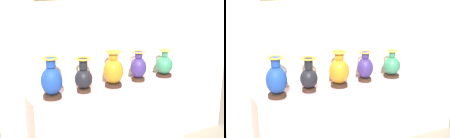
{
  "view_description": "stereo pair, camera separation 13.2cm",
  "coord_description": "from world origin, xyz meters",
  "views": [
    {
      "loc": [
        -1.46,
        -2.62,
        1.9
      ],
      "look_at": [
        0.0,
        0.0,
        1.02
      ],
      "focal_mm": 53.51,
      "sensor_mm": 36.0,
      "label": 1
    },
    {
      "loc": [
        -1.34,
        -2.68,
        1.9
      ],
      "look_at": [
        0.0,
        0.0,
        1.02
      ],
      "focal_mm": 53.51,
      "sensor_mm": 36.0,
      "label": 2
    }
  ],
  "objects": [
    {
      "name": "vase_amber",
      "position": [
        -0.01,
        -0.04,
        1.02
      ],
      "size": [
        0.19,
        0.19,
        0.34
      ],
      "color": "#382319",
      "rests_on": "display_shelf"
    },
    {
      "name": "vase_sapphire",
      "position": [
        -0.61,
        -0.05,
        1.02
      ],
      "size": [
        0.18,
        0.18,
        0.36
      ],
      "color": "#382319",
      "rests_on": "display_shelf"
    },
    {
      "name": "back_wall",
      "position": [
        0.0,
        0.21,
        1.47
      ],
      "size": [
        3.33,
        0.14,
        2.9
      ],
      "color": "beige",
      "rests_on": "ground_plane"
    },
    {
      "name": "display_shelf",
      "position": [
        0.0,
        0.0,
        0.43
      ],
      "size": [
        1.61,
        0.3,
        0.87
      ],
      "primitive_type": "cube",
      "color": "beige",
      "rests_on": "ground_plane"
    },
    {
      "name": "vase_onyx",
      "position": [
        -0.31,
        -0.04,
        1.0
      ],
      "size": [
        0.16,
        0.16,
        0.32
      ],
      "color": "#382319",
      "rests_on": "display_shelf"
    },
    {
      "name": "vase_jade",
      "position": [
        0.61,
        -0.01,
        0.98
      ],
      "size": [
        0.17,
        0.17,
        0.28
      ],
      "color": "#382319",
      "rests_on": "display_shelf"
    },
    {
      "name": "vase_indigo",
      "position": [
        0.29,
        -0.01,
        1.0
      ],
      "size": [
        0.16,
        0.16,
        0.3
      ],
      "color": "#382319",
      "rests_on": "display_shelf"
    }
  ]
}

